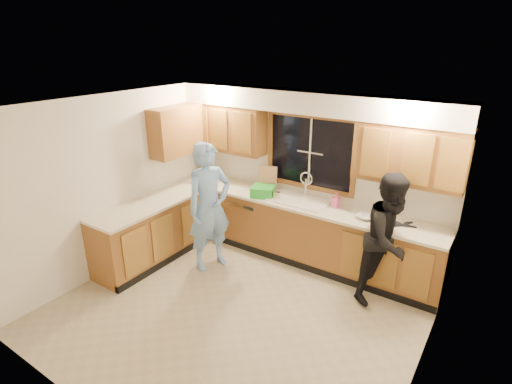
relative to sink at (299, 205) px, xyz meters
The scene contains 26 objects.
floor 1.82m from the sink, 90.00° to the right, with size 4.20×4.20×0.00m, color #B5A88B.
ceiling 2.29m from the sink, 90.00° to the right, with size 4.20×4.20×0.00m, color silver.
wall_back 0.49m from the sink, 90.00° to the left, with size 4.20×4.20×0.00m, color white.
wall_left 2.67m from the sink, 142.62° to the right, with size 3.80×3.80×0.00m, color white.
wall_right 2.67m from the sink, 37.38° to the right, with size 3.80×3.80×0.00m, color white.
base_cabinets_back 0.42m from the sink, 90.00° to the right, with size 4.20×0.60×0.88m, color #945D2B.
base_cabinets_left 2.23m from the sink, 145.12° to the right, with size 0.60×1.90×0.88m, color #945D2B.
countertop_back 0.04m from the sink, 90.00° to the right, with size 4.20×0.63×0.04m, color #F4ECCD.
countertop_left 2.18m from the sink, 144.90° to the right, with size 0.63×1.90×0.04m, color #F4ECCD.
upper_cabinets_left 1.72m from the sink, behind, with size 1.35×0.33×0.75m, color #945D2B.
upper_cabinets_right 1.72m from the sink, ahead, with size 1.35×0.33×0.75m, color #945D2B.
upper_cabinets_return 2.21m from the sink, 165.94° to the right, with size 0.33×0.90×0.75m, color #945D2B.
soffit 1.49m from the sink, 90.00° to the left, with size 4.20×0.35×0.30m, color white.
window_frame 0.79m from the sink, 90.00° to the left, with size 1.44×0.03×1.14m.
sink is the anchor object (origin of this frame).
dishwasher 0.96m from the sink, behind, with size 0.60×0.56×0.82m, color white.
stove 2.60m from the sink, 134.61° to the right, with size 0.58×0.75×0.90m, color white.
man 1.33m from the sink, 135.39° to the right, with size 0.68×0.45×1.87m, color #7BABE8.
woman 1.47m from the sink, 12.14° to the right, with size 0.83×0.64×1.70m, color black.
knife_block 1.82m from the sink, behind, with size 0.13×0.11×0.24m, color #A06F2C.
cutting_board 0.70m from the sink, 167.72° to the left, with size 0.29×0.02×0.39m, color tan.
dish_crate 0.59m from the sink, 168.09° to the right, with size 0.33×0.31×0.15m, color green.
soap_bottle 0.56m from the sink, 11.12° to the left, with size 0.10×0.10×0.21m, color #F25C9A.
bowl 1.02m from the sink, ahead, with size 0.22×0.22×0.05m, color silver.
can_left 0.39m from the sink, 158.07° to the right, with size 0.07×0.07×0.12m, color beige.
can_right 0.34m from the sink, 154.84° to the right, with size 0.07×0.07×0.12m, color beige.
Camera 1 is at (2.49, -3.27, 3.17)m, focal length 28.00 mm.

